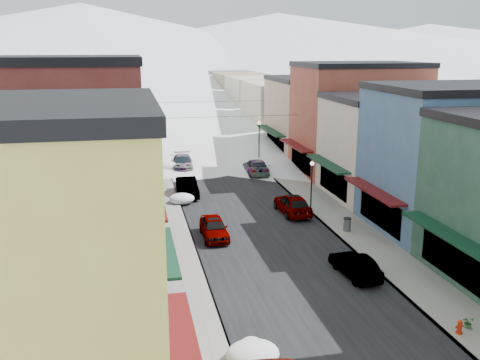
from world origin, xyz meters
name	(u,v)px	position (x,y,z in m)	size (l,w,h in m)	color
road	(196,143)	(0.00, 60.00, 0.01)	(10.00, 160.00, 0.01)	black
sidewalk_left	(148,145)	(-6.60, 60.00, 0.07)	(3.20, 160.00, 0.15)	gray
sidewalk_right	(243,141)	(6.60, 60.00, 0.07)	(3.20, 160.00, 0.15)	gray
curb_left	(160,144)	(-5.05, 60.00, 0.07)	(0.10, 160.00, 0.15)	slate
curb_right	(232,142)	(5.05, 60.00, 0.07)	(0.10, 160.00, 0.15)	slate
bldg_l_cream	(41,229)	(-13.19, 12.50, 4.76)	(11.30, 8.20, 9.50)	beige
bldg_l_brick_near	(50,163)	(-13.69, 20.50, 6.26)	(12.30, 8.20, 12.50)	maroon
bldg_l_grayblue	(74,162)	(-13.19, 29.00, 4.51)	(11.30, 9.20, 9.00)	slate
bldg_l_brick_far	(71,131)	(-14.19, 38.00, 5.51)	(13.30, 9.20, 11.00)	brown
bldg_l_tan	(90,122)	(-13.19, 48.00, 5.01)	(11.30, 11.20, 10.00)	#9B7E66
bldg_r_blue	(448,159)	(13.19, 21.00, 5.26)	(11.30, 9.20, 10.50)	#36577B
bldg_r_cream	(393,146)	(13.69, 30.00, 4.51)	(12.30, 9.20, 9.00)	beige
bldg_r_brick_far	(357,119)	(14.19, 39.00, 5.76)	(13.30, 9.20, 11.50)	brown
bldg_r_tan	(315,117)	(13.19, 49.00, 4.76)	(11.30, 11.20, 9.50)	tan
distant_blocks	(180,99)	(0.00, 83.00, 4.00)	(34.00, 55.00, 8.00)	gray
mountain_ridge	(105,44)	(-19.47, 277.18, 14.36)	(670.00, 340.00, 34.00)	silver
overhead_cables	(209,109)	(0.00, 47.50, 6.20)	(16.40, 15.04, 0.04)	black
car_silver_sedan	(214,228)	(-3.50, 22.47, 0.74)	(1.74, 4.34, 1.48)	#AEB2B7
car_dark_hatch	(187,187)	(-4.14, 33.72, 0.78)	(1.66, 4.76, 1.57)	black
car_silver_wagon	(183,163)	(-3.50, 44.24, 0.78)	(2.19, 5.38, 1.56)	gray
car_green_sedan	(355,265)	(3.50, 14.43, 0.67)	(1.43, 4.09, 1.35)	black
car_gray_suv	(292,204)	(3.50, 26.64, 0.84)	(1.98, 4.91, 1.67)	gray
car_black_sedan	(256,167)	(3.86, 40.68, 0.78)	(2.18, 5.36, 1.56)	black
car_lane_silver	(199,151)	(-0.88, 50.67, 0.73)	(1.73, 4.30, 1.47)	gray
car_lane_white	(197,122)	(2.12, 75.44, 0.83)	(2.75, 5.96, 1.66)	silver
fire_hydrant	(460,327)	(5.52, 7.19, 0.46)	(0.40, 0.30, 0.68)	#B72009
trash_can	(347,224)	(6.03, 21.56, 0.64)	(0.56, 0.56, 0.96)	#57595C
streetlamp_near	(312,179)	(5.20, 27.09, 2.66)	(0.33, 0.33, 3.97)	black
streetlamp_far	(259,137)	(5.20, 44.90, 3.21)	(0.40, 0.40, 4.85)	black
planter_near	(468,322)	(6.22, 7.56, 0.43)	(0.51, 0.44, 0.57)	#295C2C
snow_pile_near	(253,353)	(-4.30, 7.07, 0.46)	(2.27, 2.60, 0.96)	white
snow_pile_mid	(182,199)	(-4.88, 31.32, 0.44)	(2.17, 2.54, 0.92)	white
snow_pile_far	(170,167)	(-4.88, 43.49, 0.50)	(2.49, 2.73, 1.05)	white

